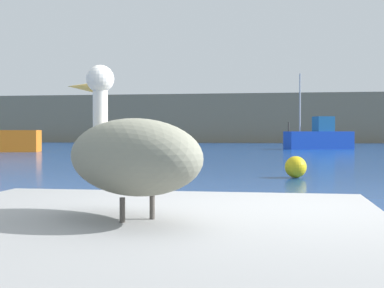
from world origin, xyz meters
TOP-DOWN VIEW (x-y plane):
  - hillside_backdrop at (0.00, 67.61)m, footprint 140.00×13.26m
  - pelican at (-1.01, -0.84)m, footprint 1.20×1.16m
  - fishing_boat_blue at (2.97, 38.13)m, footprint 5.27×3.29m
  - mooring_buoy at (0.31, 11.55)m, footprint 0.61×0.61m

SIDE VIEW (x-z plane):
  - mooring_buoy at x=0.31m, z-range 0.00..0.61m
  - fishing_boat_blue at x=2.97m, z-range -1.98..3.68m
  - pelican at x=-1.01m, z-range 0.70..1.59m
  - hillside_backdrop at x=0.00m, z-range 0.00..5.92m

